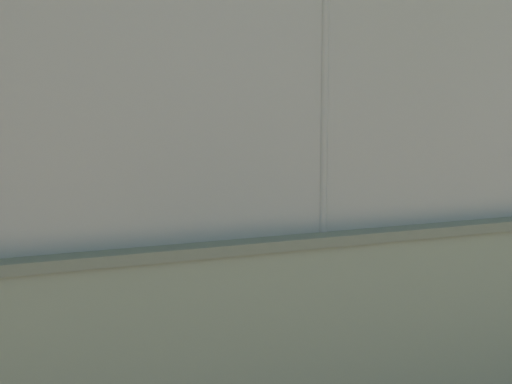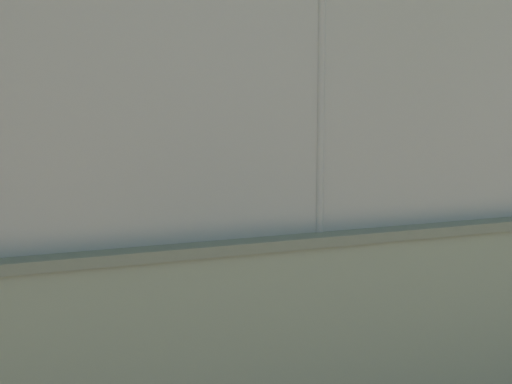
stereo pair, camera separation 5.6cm
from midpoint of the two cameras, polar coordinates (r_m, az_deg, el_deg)
ground_plane at (r=18.76m, az=0.18°, el=-0.37°), size 260.00×260.00×0.00m
player_foreground_swinging at (r=16.78m, az=-15.75°, el=1.83°), size 0.83×1.13×1.69m
player_crossing_court at (r=13.21m, az=-5.14°, el=0.03°), size 0.97×0.72×1.52m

